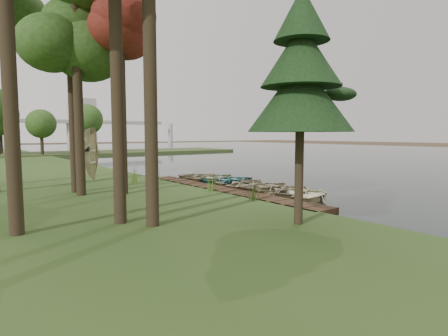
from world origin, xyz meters
TOP-DOWN VIEW (x-y plane):
  - ground at (0.00, 0.00)m, footprint 300.00×300.00m
  - water at (30.00, 20.00)m, footprint 130.00×200.00m
  - boardwalk at (-1.60, 0.00)m, footprint 1.60×16.00m
  - peninsula at (8.00, 50.00)m, footprint 50.00×14.00m
  - far_trees at (4.67, 50.00)m, footprint 45.60×5.60m
  - bridge at (12.31, 120.00)m, footprint 95.90×4.00m
  - building_a at (30.00, 140.00)m, footprint 10.00×8.00m
  - rowboat_0 at (0.91, -4.99)m, footprint 3.95×3.36m
  - rowboat_1 at (1.07, -3.59)m, footprint 4.39×3.86m
  - rowboat_2 at (0.96, -2.67)m, footprint 4.14×3.43m
  - rowboat_3 at (1.06, -1.33)m, footprint 3.84×2.86m
  - rowboat_4 at (0.75, 0.22)m, footprint 4.01×3.29m
  - rowboat_5 at (1.00, 1.31)m, footprint 3.83×2.90m
  - rowboat_6 at (1.02, 2.65)m, footprint 4.51×3.66m
  - rowboat_7 at (1.08, 4.22)m, footprint 4.46×3.64m
  - rowboat_8 at (0.94, 5.42)m, footprint 3.37×2.58m
  - rowboat_9 at (1.12, 6.58)m, footprint 3.94×3.48m
  - stored_rowboat at (-6.61, 8.53)m, footprint 4.64×4.39m
  - tree_2 at (-7.04, 1.63)m, footprint 3.55×3.55m
  - tree_4 at (-9.11, 3.82)m, footprint 3.84×3.84m
  - tree_6 at (-11.23, 10.15)m, footprint 5.16×5.16m
  - pine_tree at (-4.57, -8.99)m, footprint 3.80×3.80m
  - reeds_0 at (-2.60, -4.19)m, footprint 0.60×0.60m
  - reeds_1 at (-2.60, -0.52)m, footprint 0.60×0.60m
  - reeds_2 at (-3.31, 5.40)m, footprint 0.60×0.60m
  - reeds_3 at (-4.74, 5.57)m, footprint 0.60×0.60m

SIDE VIEW (x-z plane):
  - ground at x=0.00m, z-range 0.00..0.00m
  - water at x=30.00m, z-range 0.00..0.05m
  - boardwalk at x=-1.60m, z-range 0.00..0.30m
  - peninsula at x=8.00m, z-range 0.00..0.45m
  - rowboat_8 at x=0.94m, z-range 0.05..0.70m
  - rowboat_9 at x=1.12m, z-range 0.05..0.73m
  - rowboat_0 at x=0.91m, z-range 0.05..0.74m
  - rowboat_4 at x=0.75m, z-range 0.05..0.77m
  - rowboat_2 at x=0.96m, z-range 0.05..0.79m
  - rowboat_5 at x=1.00m, z-range 0.05..0.79m
  - rowboat_1 at x=1.07m, z-range 0.05..0.81m
  - rowboat_3 at x=1.06m, z-range 0.05..0.81m
  - rowboat_7 at x=1.08m, z-range 0.05..0.86m
  - rowboat_6 at x=1.02m, z-range 0.05..0.87m
  - stored_rowboat at x=-6.61m, z-range 0.30..1.08m
  - reeds_0 at x=-2.60m, z-range 0.30..1.16m
  - reeds_1 at x=-2.60m, z-range 0.30..1.30m
  - reeds_2 at x=-3.31m, z-range 0.30..1.34m
  - reeds_3 at x=-4.74m, z-range 0.30..1.42m
  - pine_tree at x=-4.57m, z-range 1.48..9.98m
  - far_trees at x=4.67m, z-range 2.03..10.83m
  - bridge at x=12.31m, z-range 2.78..11.38m
  - tree_4 at x=-9.11m, z-range 3.59..13.68m
  - tree_2 at x=-7.04m, z-range 3.73..13.92m
  - building_a at x=30.00m, z-range 0.00..18.00m
  - tree_6 at x=-11.23m, z-range 4.53..17.57m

